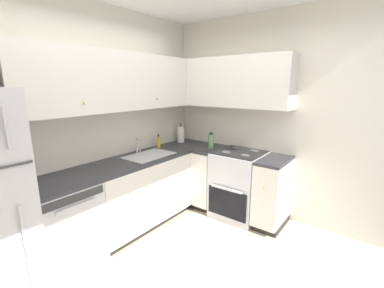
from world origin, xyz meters
TOP-DOWN VIEW (x-y plane):
  - ground_plane at (0.00, 0.00)m, footprint 3.44×2.89m
  - wall_back at (0.00, 1.47)m, footprint 3.54×0.05m
  - wall_right at (1.74, 0.00)m, footprint 0.05×2.99m
  - dishwasher at (-0.55, 1.15)m, footprint 0.60×0.63m
  - lower_cabinets_back at (0.44, 1.15)m, footprint 1.36×0.62m
  - countertop_back at (0.44, 1.15)m, footprint 2.56×0.60m
  - lower_cabinets_right at (1.42, 0.21)m, footprint 0.62×1.22m
  - countertop_right at (1.42, 0.21)m, footprint 0.60×1.22m
  - oven_range at (1.44, 0.26)m, footprint 0.68×0.62m
  - upper_cabinets_back at (0.28, 1.29)m, footprint 2.24×0.34m
  - upper_cabinets_right at (1.56, 0.56)m, footprint 0.32×1.77m
  - sink at (0.60, 1.12)m, footprint 0.62×0.40m
  - faucet at (0.60, 1.32)m, footprint 0.07×0.16m
  - soap_bottle at (0.99, 1.33)m, footprint 0.05×0.05m
  - paper_towel_roll at (1.46, 1.31)m, footprint 0.11×0.11m
  - oil_bottle at (1.42, 0.71)m, footprint 0.08×0.08m

SIDE VIEW (x-z plane):
  - ground_plane at x=0.00m, z-range -0.02..0.00m
  - dishwasher at x=-0.55m, z-range 0.00..0.86m
  - lower_cabinets_back at x=0.44m, z-range 0.00..0.87m
  - lower_cabinets_right at x=1.42m, z-range 0.00..0.87m
  - oven_range at x=1.44m, z-range -0.07..0.98m
  - sink at x=0.60m, z-range 0.81..0.90m
  - countertop_back at x=0.44m, z-range 0.86..0.90m
  - countertop_right at x=1.42m, z-range 0.86..0.90m
  - soap_bottle at x=0.99m, z-range 0.88..1.07m
  - oil_bottle at x=1.42m, z-range 0.89..1.11m
  - faucet at x=0.60m, z-range 0.92..1.11m
  - paper_towel_roll at x=1.46m, z-range 0.87..1.17m
  - wall_back at x=0.00m, z-range 0.00..2.67m
  - wall_right at x=1.74m, z-range 0.00..2.67m
  - upper_cabinets_back at x=0.28m, z-range 1.48..2.14m
  - upper_cabinets_right at x=1.56m, z-range 1.48..2.14m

